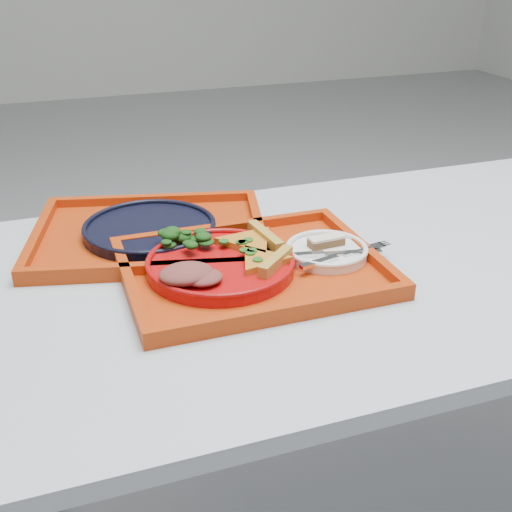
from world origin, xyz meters
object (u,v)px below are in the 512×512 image
dinner_plate (220,266)px  dessert_bar (326,241)px  tray_main (252,271)px  navy_plate (150,230)px  tray_far (150,236)px

dinner_plate → dessert_bar: dessert_bar is taller
tray_main → dessert_bar: (0.15, 0.02, 0.03)m
tray_main → dinner_plate: (-0.05, 0.01, 0.02)m
dessert_bar → navy_plate: bearing=143.2°
navy_plate → tray_far: bearing=0.0°
tray_main → tray_far: bearing=124.6°
tray_main → navy_plate: size_ratio=1.73×
tray_far → dinner_plate: size_ratio=1.73×
dinner_plate → tray_main: bearing=-10.3°
dessert_bar → tray_far: bearing=143.2°
dessert_bar → tray_main: bearing=-177.7°
tray_main → dinner_plate: bearing=169.9°
tray_main → dinner_plate: dinner_plate is taller
tray_far → dinner_plate: dinner_plate is taller
tray_main → dinner_plate: 0.06m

